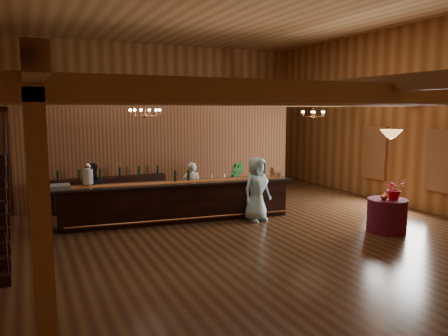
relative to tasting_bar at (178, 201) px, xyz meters
name	(u,v)px	position (x,y,z in m)	size (l,w,h in m)	color
floor	(224,225)	(0.98, -0.84, -0.54)	(14.00, 14.00, 0.00)	#462E18
ceiling	(224,5)	(0.98, -0.84, 4.96)	(14.00, 14.00, 0.00)	#AE8049
wall_back	(151,115)	(0.98, 6.16, 2.21)	(12.00, 0.10, 5.50)	#996734
wall_right	(401,117)	(6.98, -0.84, 2.21)	(0.10, 14.00, 5.50)	#996734
beam_grid	(216,99)	(0.98, -0.33, 2.70)	(11.90, 13.90, 0.39)	brown
support_posts	(233,166)	(0.98, -1.34, 1.06)	(9.20, 10.20, 3.20)	brown
partition_wall	(166,154)	(0.48, 2.66, 1.01)	(9.00, 0.18, 3.10)	brown
window_right_front	(442,161)	(6.93, -2.44, 1.01)	(0.12, 1.05, 1.75)	white
window_right_back	(375,152)	(6.93, 0.16, 1.01)	(0.12, 1.05, 1.75)	white
backroom_boxes	(156,176)	(0.69, 4.66, -0.01)	(4.10, 0.60, 1.10)	black
tasting_bar	(178,201)	(0.00, 0.00, 0.00)	(6.39, 1.50, 1.07)	black
beverage_dispenser	(88,175)	(-2.25, 0.31, 0.81)	(0.26, 0.26, 0.60)	silver
glass_rack_tray	(59,187)	(-2.93, 0.28, 0.57)	(0.50, 0.50, 0.10)	gray
raffle_drum	(276,171)	(2.80, -0.36, 0.70)	(0.34, 0.24, 0.30)	#A17343
bar_bottle_0	(175,176)	(-0.03, 0.13, 0.67)	(0.07, 0.07, 0.30)	black
bar_bottle_1	(188,175)	(0.34, 0.09, 0.67)	(0.07, 0.07, 0.30)	black
backbar_shelf	(111,192)	(-1.34, 2.39, -0.06)	(3.36, 0.52, 0.94)	black
round_table	(387,215)	(4.33, -3.07, -0.13)	(0.94, 0.94, 0.81)	#4E0C1B
chandelier_left	(145,112)	(-0.82, 0.05, 2.37)	(0.80, 0.80, 0.45)	#B56F3E
chandelier_right	(313,114)	(5.11, 1.14, 2.29)	(0.80, 0.80, 0.52)	#B56F3E
pendant_lamp	(391,134)	(4.33, -3.07, 1.87)	(0.52, 0.52, 0.90)	#B56F3E
bartender	(192,188)	(0.66, 0.74, 0.20)	(0.54, 0.35, 1.48)	white
staff_second	(91,193)	(-2.14, 0.70, 0.26)	(0.78, 0.61, 1.60)	black
guest	(257,189)	(1.95, -0.82, 0.33)	(0.85, 0.55, 1.73)	#9FD0DA
floor_plant	(233,182)	(2.38, 1.54, 0.14)	(0.74, 0.60, 1.35)	#194B1B
table_flowers	(395,189)	(4.44, -3.18, 0.54)	(0.48, 0.41, 0.53)	#B5020E
table_vase	(384,194)	(4.19, -3.11, 0.43)	(0.15, 0.15, 0.30)	#B56F3E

